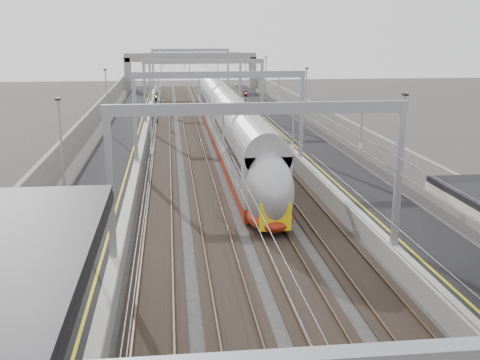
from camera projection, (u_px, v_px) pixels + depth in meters
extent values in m
cube|color=black|center=(117.00, 159.00, 48.14)|extent=(4.00, 120.00, 1.00)
cube|color=black|center=(313.00, 155.00, 49.95)|extent=(4.00, 120.00, 1.00)
cube|color=black|center=(161.00, 164.00, 48.65)|extent=(2.40, 140.00, 0.08)
cube|color=brown|center=(152.00, 163.00, 48.54)|extent=(0.07, 140.00, 0.14)
cube|color=brown|center=(170.00, 163.00, 48.71)|extent=(0.07, 140.00, 0.14)
cube|color=black|center=(199.00, 163.00, 48.99)|extent=(2.40, 140.00, 0.08)
cube|color=brown|center=(190.00, 162.00, 48.88)|extent=(0.07, 140.00, 0.14)
cube|color=brown|center=(207.00, 162.00, 49.05)|extent=(0.07, 140.00, 0.14)
cube|color=black|center=(235.00, 162.00, 49.32)|extent=(2.40, 140.00, 0.08)
cube|color=brown|center=(226.00, 161.00, 49.22)|extent=(0.07, 140.00, 0.14)
cube|color=brown|center=(244.00, 161.00, 49.38)|extent=(0.07, 140.00, 0.14)
cube|color=black|center=(271.00, 161.00, 49.66)|extent=(2.40, 140.00, 0.08)
cube|color=brown|center=(262.00, 160.00, 49.56)|extent=(0.07, 140.00, 0.14)
cube|color=brown|center=(280.00, 160.00, 49.72)|extent=(0.07, 140.00, 0.14)
cube|color=gray|center=(110.00, 183.00, 25.25)|extent=(0.28, 0.28, 6.60)
cube|color=gray|center=(398.00, 175.00, 26.67)|extent=(0.28, 0.28, 6.60)
cube|color=gray|center=(259.00, 108.00, 25.22)|extent=(13.00, 0.25, 0.50)
cube|color=gray|center=(135.00, 117.00, 44.52)|extent=(0.28, 0.28, 6.60)
cube|color=gray|center=(302.00, 114.00, 45.95)|extent=(0.28, 0.28, 6.60)
cube|color=gray|center=(219.00, 75.00, 44.50)|extent=(13.00, 0.25, 0.50)
cube|color=gray|center=(145.00, 91.00, 63.80)|extent=(0.28, 0.28, 6.60)
cube|color=gray|center=(262.00, 90.00, 65.22)|extent=(0.28, 0.28, 6.60)
cube|color=gray|center=(204.00, 61.00, 63.77)|extent=(13.00, 0.25, 0.50)
cube|color=gray|center=(150.00, 77.00, 83.07)|extent=(0.28, 0.28, 6.60)
cube|color=gray|center=(240.00, 76.00, 84.50)|extent=(0.28, 0.28, 6.60)
cube|color=gray|center=(195.00, 54.00, 83.05)|extent=(13.00, 0.25, 0.50)
cube|color=gray|center=(153.00, 69.00, 100.42)|extent=(0.28, 0.28, 6.60)
cube|color=gray|center=(228.00, 68.00, 101.85)|extent=(0.28, 0.28, 6.60)
cube|color=gray|center=(190.00, 50.00, 100.40)|extent=(13.00, 0.25, 0.50)
cylinder|color=#262628|center=(160.00, 90.00, 52.15)|extent=(0.03, 140.00, 0.03)
cylinder|color=#262628|center=(195.00, 90.00, 52.49)|extent=(0.03, 140.00, 0.03)
cylinder|color=#262628|center=(229.00, 89.00, 52.82)|extent=(0.03, 140.00, 0.03)
cylinder|color=#262628|center=(262.00, 89.00, 53.16)|extent=(0.03, 140.00, 0.03)
cube|color=slate|center=(191.00, 57.00, 100.68)|extent=(22.00, 2.20, 1.40)
cube|color=slate|center=(128.00, 76.00, 100.24)|extent=(1.00, 2.20, 6.20)
cube|color=slate|center=(252.00, 75.00, 102.61)|extent=(1.00, 2.20, 6.20)
cube|color=slate|center=(76.00, 147.00, 47.51)|extent=(0.30, 120.00, 3.20)
cube|color=slate|center=(351.00, 141.00, 50.04)|extent=(0.30, 120.00, 3.20)
cube|color=maroon|center=(243.00, 171.00, 43.88)|extent=(2.64, 22.48, 0.78)
cube|color=#99999E|center=(243.00, 146.00, 43.43)|extent=(2.64, 22.48, 2.93)
cube|color=black|center=(259.00, 205.00, 36.37)|extent=(1.95, 2.35, 0.49)
cube|color=maroon|center=(218.00, 124.00, 65.92)|extent=(2.64, 22.48, 0.78)
cube|color=#99999E|center=(218.00, 107.00, 65.48)|extent=(2.64, 22.48, 2.93)
cube|color=black|center=(224.00, 139.00, 58.42)|extent=(1.95, 2.35, 0.49)
ellipsoid|color=#99999E|center=(269.00, 190.00, 32.48)|extent=(2.64, 5.08, 4.11)
cube|color=yellow|center=(275.00, 217.00, 30.67)|extent=(1.66, 0.12, 1.47)
cube|color=black|center=(274.00, 187.00, 30.74)|extent=(1.56, 0.56, 0.92)
cylinder|color=black|center=(157.00, 112.00, 68.89)|extent=(0.12, 0.12, 3.00)
cube|color=black|center=(156.00, 98.00, 68.50)|extent=(0.32, 0.22, 0.75)
sphere|color=#0CE526|center=(156.00, 96.00, 68.34)|extent=(0.16, 0.16, 0.16)
cylinder|color=black|center=(230.00, 111.00, 69.76)|extent=(0.12, 0.12, 3.00)
cube|color=black|center=(230.00, 97.00, 69.38)|extent=(0.32, 0.22, 0.75)
sphere|color=red|center=(230.00, 96.00, 69.21)|extent=(0.16, 0.16, 0.16)
cylinder|color=black|center=(246.00, 108.00, 72.57)|extent=(0.12, 0.12, 3.00)
cube|color=black|center=(246.00, 94.00, 72.18)|extent=(0.32, 0.22, 0.75)
sphere|color=red|center=(246.00, 93.00, 72.02)|extent=(0.16, 0.16, 0.16)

